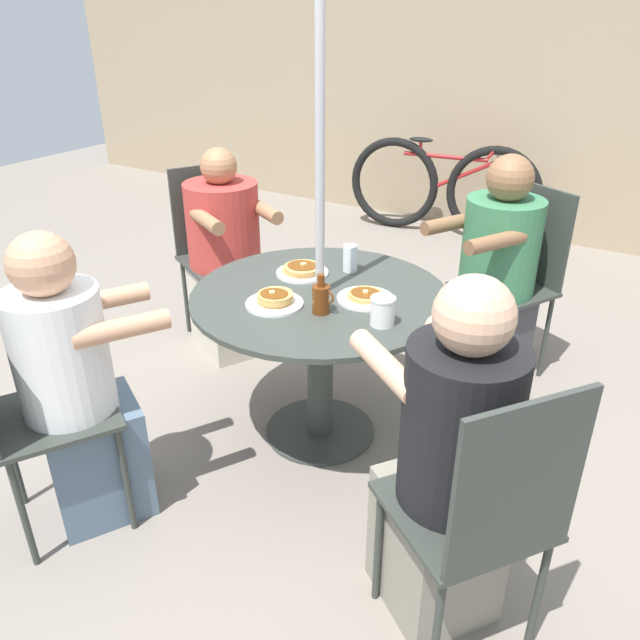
# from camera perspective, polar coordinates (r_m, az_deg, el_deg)

# --- Properties ---
(ground_plane) EXTENTS (12.00, 12.00, 0.00)m
(ground_plane) POSITION_cam_1_polar(r_m,az_deg,el_deg) (2.93, 0.00, -10.12)
(ground_plane) COLOR gray
(back_fence) EXTENTS (10.00, 0.06, 1.89)m
(back_fence) POSITION_cam_1_polar(r_m,az_deg,el_deg) (5.42, 18.98, 16.94)
(back_fence) COLOR tan
(back_fence) RESTS_ON ground
(patio_table) EXTENTS (1.07, 1.07, 0.70)m
(patio_table) POSITION_cam_1_polar(r_m,az_deg,el_deg) (2.64, 0.00, -0.66)
(patio_table) COLOR #383D38
(patio_table) RESTS_ON ground
(umbrella_pole) EXTENTS (0.04, 0.04, 2.31)m
(umbrella_pole) POSITION_cam_1_polar(r_m,az_deg,el_deg) (2.42, 0.00, 12.28)
(umbrella_pole) COLOR #ADADB2
(umbrella_pole) RESTS_ON ground
(patio_chair_north) EXTENTS (0.55, 0.55, 0.98)m
(patio_chair_north) POSITION_cam_1_polar(r_m,az_deg,el_deg) (2.37, -25.52, -6.77)
(patio_chair_north) COLOR #333833
(patio_chair_north) RESTS_ON ground
(diner_north) EXTENTS (0.51, 0.56, 1.14)m
(diner_north) POSITION_cam_1_polar(r_m,az_deg,el_deg) (2.39, -21.27, -6.37)
(diner_north) COLOR slate
(diner_north) RESTS_ON ground
(patio_chair_east) EXTENTS (0.57, 0.57, 0.98)m
(patio_chair_east) POSITION_cam_1_polar(r_m,az_deg,el_deg) (1.81, 14.83, -16.42)
(patio_chair_east) COLOR #333833
(patio_chair_east) RESTS_ON ground
(diner_east) EXTENTS (0.59, 0.55, 1.18)m
(diner_east) POSITION_cam_1_polar(r_m,az_deg,el_deg) (1.92, 11.67, -13.47)
(diner_east) COLOR gray
(diner_east) RESTS_ON ground
(patio_chair_south) EXTENTS (0.55, 0.55, 0.98)m
(patio_chair_south) POSITION_cam_1_polar(r_m,az_deg,el_deg) (3.32, 17.64, 4.29)
(patio_chair_south) COLOR #333833
(patio_chair_south) RESTS_ON ground
(diner_south) EXTENTS (0.55, 0.61, 1.16)m
(diner_south) POSITION_cam_1_polar(r_m,az_deg,el_deg) (3.21, 15.38, 3.22)
(diner_south) COLOR #3D3D42
(diner_south) RESTS_ON ground
(patio_chair_west) EXTENTS (0.55, 0.55, 0.98)m
(patio_chair_west) POSITION_cam_1_polar(r_m,az_deg,el_deg) (3.60, -9.63, 6.95)
(patio_chair_west) COLOR #333833
(patio_chair_west) RESTS_ON ground
(diner_west) EXTENTS (0.61, 0.56, 1.12)m
(diner_west) POSITION_cam_1_polar(r_m,az_deg,el_deg) (3.46, -8.43, 5.21)
(diner_west) COLOR beige
(diner_west) RESTS_ON ground
(pancake_plate_a) EXTENTS (0.23, 0.23, 0.04)m
(pancake_plate_a) POSITION_cam_1_polar(r_m,az_deg,el_deg) (2.51, 4.19, 2.13)
(pancake_plate_a) COLOR white
(pancake_plate_a) RESTS_ON patio_table
(pancake_plate_b) EXTENTS (0.23, 0.23, 0.06)m
(pancake_plate_b) POSITION_cam_1_polar(r_m,az_deg,el_deg) (2.47, -4.17, 1.82)
(pancake_plate_b) COLOR white
(pancake_plate_b) RESTS_ON patio_table
(pancake_plate_c) EXTENTS (0.23, 0.23, 0.05)m
(pancake_plate_c) POSITION_cam_1_polar(r_m,az_deg,el_deg) (2.75, -1.63, 4.58)
(pancake_plate_c) COLOR white
(pancake_plate_c) RESTS_ON patio_table
(syrup_bottle) EXTENTS (0.09, 0.07, 0.16)m
(syrup_bottle) POSITION_cam_1_polar(r_m,az_deg,el_deg) (2.38, 0.12, 2.02)
(syrup_bottle) COLOR #602D0F
(syrup_bottle) RESTS_ON patio_table
(coffee_cup) EXTENTS (0.09, 0.09, 0.11)m
(coffee_cup) POSITION_cam_1_polar(r_m,az_deg,el_deg) (2.30, 5.75, 0.82)
(coffee_cup) COLOR white
(coffee_cup) RESTS_ON patio_table
(drinking_glass_a) EXTENTS (0.06, 0.06, 0.12)m
(drinking_glass_a) POSITION_cam_1_polar(r_m,az_deg,el_deg) (2.77, 2.78, 5.66)
(drinking_glass_a) COLOR silver
(drinking_glass_a) RESTS_ON patio_table
(bicycle) EXTENTS (1.60, 0.44, 0.79)m
(bicycle) POSITION_cam_1_polar(r_m,az_deg,el_deg) (5.40, 11.14, 11.79)
(bicycle) COLOR black
(bicycle) RESTS_ON ground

